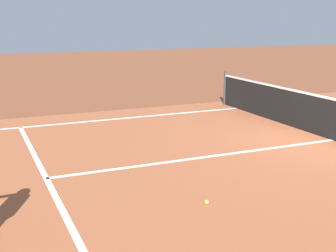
# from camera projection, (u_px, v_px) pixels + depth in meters

# --- Properties ---
(ground_plane) EXTENTS (60.00, 60.00, 0.00)m
(ground_plane) POSITION_uv_depth(u_px,v_px,m) (332.00, 140.00, 10.39)
(ground_plane) COLOR brown
(court_surface_inbounds) EXTENTS (10.62, 24.40, 0.00)m
(court_surface_inbounds) POSITION_uv_depth(u_px,v_px,m) (332.00, 140.00, 10.39)
(court_surface_inbounds) COLOR #9E5433
(court_surface_inbounds) RESTS_ON ground_plane
(line_sideline_left) EXTENTS (0.10, 11.89, 0.01)m
(line_sideline_left) POSITION_uv_depth(u_px,v_px,m) (39.00, 126.00, 11.75)
(line_sideline_left) COLOR white
(line_sideline_left) RESTS_ON ground_plane
(line_service_near) EXTENTS (8.22, 0.10, 0.01)m
(line_service_near) POSITION_uv_depth(u_px,v_px,m) (46.00, 178.00, 7.91)
(line_service_near) COLOR white
(line_service_near) RESTS_ON ground_plane
(line_center_service) EXTENTS (0.10, 6.40, 0.01)m
(line_center_service) POSITION_uv_depth(u_px,v_px,m) (209.00, 157.00, 9.15)
(line_center_service) COLOR white
(line_center_service) RESTS_ON ground_plane
(net) EXTENTS (9.74, 0.09, 1.07)m
(net) POSITION_uv_depth(u_px,v_px,m) (334.00, 119.00, 10.28)
(net) COLOR #33383D
(net) RESTS_ON ground_plane
(tennis_ball_mid_court) EXTENTS (0.07, 0.07, 0.07)m
(tennis_ball_mid_court) POSITION_uv_depth(u_px,v_px,m) (207.00, 202.00, 6.81)
(tennis_ball_mid_court) COLOR #CCE033
(tennis_ball_mid_court) RESTS_ON ground_plane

